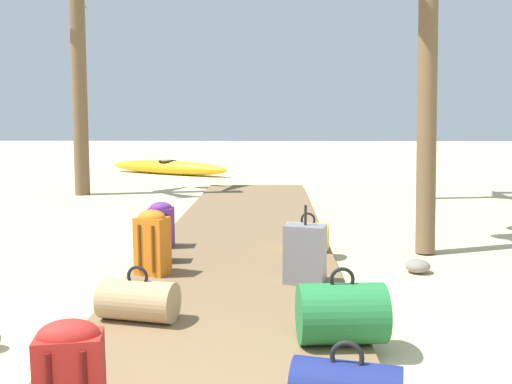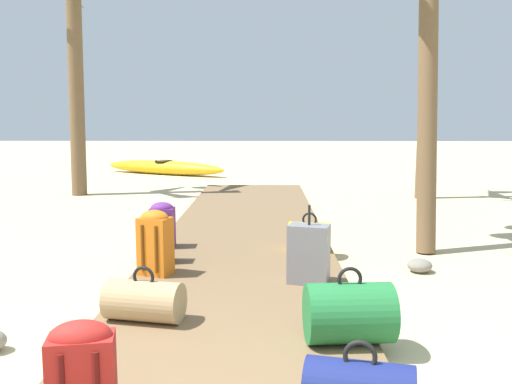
% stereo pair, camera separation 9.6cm
% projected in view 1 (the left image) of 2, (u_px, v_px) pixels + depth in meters
% --- Properties ---
extents(ground_plane, '(60.00, 60.00, 0.00)m').
position_uv_depth(ground_plane, '(240.00, 262.00, 5.97)').
color(ground_plane, '#CCB789').
extents(boardwalk, '(2.00, 10.28, 0.08)m').
position_uv_depth(boardwalk, '(245.00, 238.00, 6.98)').
color(boardwalk, brown).
rests_on(boardwalk, ground).
extents(backpack_orange, '(0.34, 0.29, 0.61)m').
position_uv_depth(backpack_orange, '(152.00, 241.00, 5.18)').
color(backpack_orange, orange).
rests_on(backpack_orange, boardwalk).
extents(duffel_bag_yellow, '(0.50, 0.38, 0.42)m').
position_uv_depth(duffel_bag_yellow, '(308.00, 236.00, 6.14)').
color(duffel_bag_yellow, gold).
rests_on(duffel_bag_yellow, boardwalk).
extents(backpack_red, '(0.35, 0.26, 0.48)m').
position_uv_depth(backpack_red, '(70.00, 365.00, 2.73)').
color(backpack_red, red).
rests_on(backpack_red, boardwalk).
extents(duffel_bag_green, '(0.59, 0.44, 0.51)m').
position_uv_depth(duffel_bag_green, '(341.00, 313.00, 3.61)').
color(duffel_bag_green, '#237538').
rests_on(duffel_bag_green, boardwalk).
extents(duffel_bag_tan, '(0.60, 0.40, 0.41)m').
position_uv_depth(duffel_bag_tan, '(138.00, 300.00, 4.02)').
color(duffel_bag_tan, tan).
rests_on(duffel_bag_tan, boardwalk).
extents(backpack_purple, '(0.27, 0.25, 0.52)m').
position_uv_depth(backpack_purple, '(161.00, 223.00, 6.28)').
color(backpack_purple, '#6B2D84').
rests_on(backpack_purple, boardwalk).
extents(backpack_black, '(0.28, 0.23, 0.48)m').
position_uv_depth(backpack_black, '(155.00, 238.00, 5.63)').
color(backpack_black, black).
rests_on(backpack_black, boardwalk).
extents(suitcase_grey, '(0.40, 0.31, 0.70)m').
position_uv_depth(suitcase_grey, '(305.00, 254.00, 4.91)').
color(suitcase_grey, slate).
rests_on(suitcase_grey, boardwalk).
extents(palm_tree_far_left, '(2.14, 2.22, 4.68)m').
position_uv_depth(palm_tree_far_left, '(76.00, 11.00, 10.71)').
color(palm_tree_far_left, brown).
rests_on(palm_tree_far_left, ground).
extents(kayak, '(3.62, 2.18, 0.38)m').
position_uv_depth(kayak, '(168.00, 167.00, 15.04)').
color(kayak, gold).
rests_on(kayak, ground).
extents(rock_right_mid, '(0.35, 0.35, 0.14)m').
position_uv_depth(rock_right_mid, '(418.00, 266.00, 5.55)').
color(rock_right_mid, gray).
rests_on(rock_right_mid, ground).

